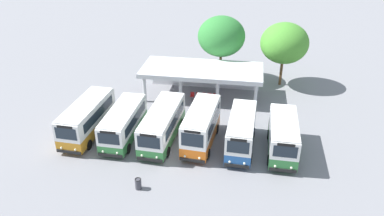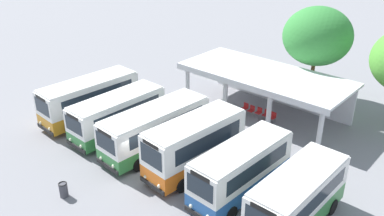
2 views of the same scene
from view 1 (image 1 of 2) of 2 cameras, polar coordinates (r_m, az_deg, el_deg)
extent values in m
plane|color=gray|center=(32.82, -4.22, -7.13)|extent=(180.00, 180.00, 0.00)
cylinder|color=black|center=(34.48, -15.31, -5.37)|extent=(0.27, 0.91, 0.90)
cylinder|color=black|center=(35.50, -18.57, -4.86)|extent=(0.27, 0.91, 0.90)
cylinder|color=black|center=(38.08, -12.25, -1.60)|extent=(0.27, 0.91, 0.90)
cylinder|color=black|center=(39.00, -15.28, -1.23)|extent=(0.27, 0.91, 0.90)
cube|color=orange|center=(36.49, -15.38, -2.57)|extent=(2.73, 7.74, 1.03)
cube|color=silver|center=(35.85, -15.65, -0.72)|extent=(2.73, 7.74, 1.67)
cube|color=silver|center=(35.45, -15.83, 0.55)|extent=(2.65, 7.50, 0.12)
cube|color=black|center=(33.88, -18.12, -6.32)|extent=(2.24, 0.21, 0.28)
cube|color=#1E2833|center=(32.99, -18.54, -3.73)|extent=(1.93, 0.15, 1.08)
cube|color=black|center=(32.66, -18.71, -2.74)|extent=(1.41, 0.12, 0.24)
cube|color=#1E2833|center=(35.41, -13.91, -0.76)|extent=(0.35, 6.10, 0.92)
cube|color=#1E2833|center=(36.43, -17.23, -0.38)|extent=(0.35, 6.10, 0.92)
sphere|color=#EAEACC|center=(33.43, -17.22, -6.04)|extent=(0.20, 0.20, 0.20)
sphere|color=#EAEACC|center=(34.03, -19.14, -5.72)|extent=(0.20, 0.20, 0.20)
cylinder|color=black|center=(33.27, -9.63, -6.02)|extent=(0.24, 0.90, 0.90)
cylinder|color=black|center=(34.00, -13.09, -5.58)|extent=(0.24, 0.90, 0.90)
cylinder|color=black|center=(36.79, -7.42, -2.27)|extent=(0.24, 0.90, 0.90)
cylinder|color=black|center=(37.45, -10.59, -1.95)|extent=(0.24, 0.90, 0.90)
cube|color=#337F3D|center=(35.14, -10.19, -3.33)|extent=(2.40, 7.15, 0.91)
cube|color=white|center=(34.52, -10.36, -1.57)|extent=(2.40, 7.15, 1.58)
cube|color=white|center=(34.11, -10.48, -0.32)|extent=(2.33, 6.94, 0.12)
cube|color=black|center=(32.53, -12.24, -7.01)|extent=(2.16, 0.14, 0.28)
cube|color=#1E2833|center=(31.69, -12.50, -4.58)|extent=(1.86, 0.08, 1.03)
cube|color=black|center=(31.37, -12.62, -3.63)|extent=(1.36, 0.08, 0.24)
cube|color=#1E2833|center=(34.22, -8.54, -1.59)|extent=(0.15, 5.69, 0.87)
cube|color=#1E2833|center=(34.96, -12.05, -1.24)|extent=(0.15, 5.69, 0.87)
sphere|color=#EAEACC|center=(32.15, -11.25, -6.69)|extent=(0.20, 0.20, 0.20)
sphere|color=#EAEACC|center=(32.59, -13.31, -6.41)|extent=(0.20, 0.20, 0.20)
cylinder|color=black|center=(32.45, -3.71, -6.60)|extent=(0.27, 0.91, 0.90)
cylinder|color=black|center=(33.05, -7.48, -6.09)|extent=(0.27, 0.91, 0.90)
cylinder|color=black|center=(36.42, -1.65, -2.35)|extent=(0.27, 0.91, 0.90)
cylinder|color=black|center=(36.96, -5.03, -1.97)|extent=(0.27, 0.91, 0.90)
cube|color=#337F3D|center=(34.47, -4.44, -3.58)|extent=(2.76, 7.98, 0.92)
cube|color=white|center=(33.81, -4.52, -1.73)|extent=(2.76, 7.98, 1.64)
cube|color=white|center=(33.39, -4.58, -0.42)|extent=(2.67, 7.74, 0.12)
cube|color=black|center=(31.51, -6.45, -7.75)|extent=(2.23, 0.22, 0.28)
cube|color=#1E2833|center=(30.62, -6.58, -5.19)|extent=(1.92, 0.15, 1.07)
cube|color=black|center=(30.27, -6.65, -4.16)|extent=(1.41, 0.12, 0.24)
cube|color=#1E2833|center=(33.59, -2.57, -1.78)|extent=(0.38, 6.28, 0.90)
cube|color=#1E2833|center=(34.19, -6.34, -1.37)|extent=(0.38, 6.28, 0.90)
sphere|color=#EAEACC|center=(31.17, -5.34, -7.44)|extent=(0.20, 0.20, 0.20)
sphere|color=#EAEACC|center=(31.53, -7.59, -7.12)|extent=(0.20, 0.20, 0.20)
cylinder|color=black|center=(32.14, 2.44, -6.94)|extent=(0.29, 0.91, 0.90)
cylinder|color=black|center=(32.53, -1.27, -6.44)|extent=(0.29, 0.91, 0.90)
cylinder|color=black|center=(35.60, 3.78, -3.18)|extent=(0.29, 0.91, 0.90)
cylinder|color=black|center=(35.96, 0.43, -2.77)|extent=(0.29, 0.91, 0.90)
cube|color=orange|center=(33.76, 1.38, -4.06)|extent=(2.75, 6.91, 1.10)
cube|color=white|center=(33.00, 1.41, -1.87)|extent=(2.75, 6.91, 1.87)
cube|color=white|center=(32.52, 1.43, -0.35)|extent=(2.67, 6.70, 0.12)
cube|color=black|center=(31.23, 0.02, -7.91)|extent=(2.13, 0.26, 0.28)
cube|color=#1E2833|center=(30.17, 0.04, -4.88)|extent=(1.83, 0.19, 1.22)
cube|color=black|center=(29.77, 0.04, -3.64)|extent=(1.34, 0.15, 0.24)
cube|color=#1E2833|center=(32.88, 3.34, -1.94)|extent=(0.46, 5.39, 1.03)
cube|color=#1E2833|center=(33.28, -0.41, -1.49)|extent=(0.46, 5.39, 1.03)
sphere|color=#EAEACC|center=(30.95, 1.14, -7.59)|extent=(0.20, 0.20, 0.20)
sphere|color=#EAEACC|center=(31.18, -1.08, -7.28)|extent=(0.20, 0.20, 0.20)
cylinder|color=black|center=(31.92, 8.85, -7.57)|extent=(0.26, 0.91, 0.90)
cylinder|color=black|center=(32.01, 5.17, -7.21)|extent=(0.26, 0.91, 0.90)
cylinder|color=black|center=(35.45, 9.28, -3.67)|extent=(0.26, 0.91, 0.90)
cylinder|color=black|center=(35.53, 5.99, -3.36)|extent=(0.26, 0.91, 0.90)
cube|color=#23569E|center=(33.45, 7.38, -4.72)|extent=(2.41, 6.87, 1.01)
cube|color=silver|center=(32.76, 7.52, -2.75)|extent=(2.41, 6.87, 1.66)
cube|color=silver|center=(32.31, 7.62, -1.40)|extent=(2.34, 6.66, 0.12)
cube|color=black|center=(30.84, 6.78, -8.68)|extent=(2.04, 0.18, 0.28)
cube|color=#1E2833|center=(29.87, 6.98, -5.92)|extent=(1.76, 0.12, 1.08)
cube|color=black|center=(29.51, 7.05, -4.86)|extent=(1.29, 0.10, 0.24)
cube|color=#1E2833|center=(32.79, 9.39, -2.77)|extent=(0.26, 5.43, 0.91)
cube|color=#1E2833|center=(32.88, 5.70, -2.41)|extent=(0.26, 5.43, 0.91)
sphere|color=#EAEACC|center=(30.64, 7.93, -8.31)|extent=(0.20, 0.20, 0.20)
sphere|color=#EAEACC|center=(30.69, 5.71, -8.09)|extent=(0.20, 0.20, 0.20)
cylinder|color=black|center=(32.20, 15.40, -8.01)|extent=(0.23, 0.90, 0.90)
cylinder|color=black|center=(32.00, 11.52, -7.74)|extent=(0.23, 0.90, 0.90)
cylinder|color=black|center=(35.56, 15.00, -4.23)|extent=(0.23, 0.90, 0.90)
cylinder|color=black|center=(35.38, 11.51, -3.96)|extent=(0.23, 0.90, 0.90)
cube|color=#337F3D|center=(33.51, 13.44, -5.25)|extent=(2.37, 6.56, 1.03)
cube|color=white|center=(32.83, 13.69, -3.35)|extent=(2.37, 6.56, 1.57)
cube|color=white|center=(32.41, 13.85, -2.07)|extent=(2.30, 6.36, 0.12)
cube|color=black|center=(31.01, 13.56, -9.13)|extent=(2.15, 0.13, 0.28)
cube|color=#1E2833|center=(30.06, 13.92, -6.44)|extent=(1.86, 0.08, 1.02)
cube|color=black|center=(29.72, 14.05, -5.46)|extent=(1.36, 0.07, 0.24)
cube|color=#1E2833|center=(33.01, 15.63, -3.33)|extent=(0.12, 5.22, 0.87)
cube|color=#1E2833|center=(32.81, 11.74, -3.03)|extent=(0.12, 5.22, 0.87)
sphere|color=#EAEACC|center=(30.90, 14.78, -8.74)|extent=(0.20, 0.20, 0.20)
sphere|color=#EAEACC|center=(30.79, 12.46, -8.58)|extent=(0.20, 0.20, 0.20)
cylinder|color=silver|center=(41.16, -7.19, 2.99)|extent=(0.36, 0.36, 3.20)
cylinder|color=silver|center=(40.28, -1.75, 2.63)|extent=(0.36, 0.36, 3.20)
cylinder|color=silver|center=(39.78, 3.87, 2.23)|extent=(0.36, 0.36, 3.20)
cylinder|color=silver|center=(39.67, 9.57, 1.81)|extent=(0.36, 0.36, 3.20)
cube|color=silver|center=(44.38, 1.95, 5.10)|extent=(12.69, 0.20, 3.20)
cube|color=silver|center=(41.41, 1.53, 5.93)|extent=(13.19, 5.76, 0.20)
cube|color=silver|center=(38.92, 0.95, 4.06)|extent=(13.19, 0.10, 0.28)
cylinder|color=slate|center=(41.61, 0.22, 1.40)|extent=(0.03, 0.03, 0.44)
cylinder|color=slate|center=(41.67, -0.26, 1.44)|extent=(0.03, 0.03, 0.44)
cylinder|color=slate|center=(41.91, 0.31, 1.61)|extent=(0.03, 0.03, 0.44)
cylinder|color=slate|center=(41.98, -0.17, 1.65)|extent=(0.03, 0.03, 0.44)
cube|color=#B21E1E|center=(41.68, 0.02, 1.82)|extent=(0.45, 0.45, 0.04)
cube|color=#B21E1E|center=(41.77, 0.08, 2.18)|extent=(0.44, 0.05, 0.40)
cylinder|color=slate|center=(41.48, 1.06, 1.30)|extent=(0.03, 0.03, 0.44)
cylinder|color=slate|center=(41.53, 0.58, 1.34)|extent=(0.03, 0.03, 0.44)
cylinder|color=slate|center=(41.79, 1.15, 1.51)|extent=(0.03, 0.03, 0.44)
cylinder|color=slate|center=(41.84, 0.67, 1.55)|extent=(0.03, 0.03, 0.44)
cube|color=#B21E1E|center=(41.55, 0.87, 1.72)|extent=(0.45, 0.45, 0.04)
cube|color=#B21E1E|center=(41.64, 0.92, 2.09)|extent=(0.44, 0.05, 0.40)
cylinder|color=slate|center=(41.47, 1.94, 1.29)|extent=(0.03, 0.03, 0.44)
cylinder|color=slate|center=(41.52, 1.46, 1.33)|extent=(0.03, 0.03, 0.44)
cylinder|color=slate|center=(41.79, 2.02, 1.50)|extent=(0.03, 0.03, 0.44)
cylinder|color=slate|center=(41.84, 1.54, 1.54)|extent=(0.03, 0.03, 0.44)
cube|color=#B21E1E|center=(41.55, 1.74, 1.71)|extent=(0.45, 0.45, 0.04)
cube|color=#B21E1E|center=(41.64, 1.79, 2.08)|extent=(0.44, 0.05, 0.40)
cylinder|color=slate|center=(41.45, 2.81, 1.25)|extent=(0.03, 0.03, 0.44)
cylinder|color=slate|center=(41.49, 2.33, 1.29)|extent=(0.03, 0.03, 0.44)
cylinder|color=slate|center=(41.76, 2.88, 1.46)|extent=(0.03, 0.03, 0.44)
cylinder|color=slate|center=(41.80, 2.40, 1.50)|extent=(0.03, 0.03, 0.44)
cube|color=#B21E1E|center=(41.52, 2.61, 1.67)|extent=(0.45, 0.45, 0.04)
cube|color=#B21E1E|center=(41.61, 2.66, 2.04)|extent=(0.44, 0.05, 0.40)
cylinder|color=slate|center=(41.36, 3.67, 1.16)|extent=(0.03, 0.03, 0.44)
cylinder|color=slate|center=(41.40, 3.19, 1.21)|extent=(0.03, 0.03, 0.44)
cylinder|color=slate|center=(41.67, 3.73, 1.38)|extent=(0.03, 0.03, 0.44)
cylinder|color=slate|center=(41.71, 3.26, 1.42)|extent=(0.03, 0.03, 0.44)
cube|color=#B21E1E|center=(41.43, 3.47, 1.59)|extent=(0.45, 0.45, 0.04)
cube|color=#B21E1E|center=(41.52, 3.52, 1.96)|extent=(0.44, 0.05, 0.40)
cylinder|color=brown|center=(46.51, 4.30, 6.28)|extent=(0.32, 0.32, 3.42)
ellipsoid|color=#338438|center=(45.25, 4.47, 10.76)|extent=(5.58, 5.58, 4.74)
cylinder|color=brown|center=(46.23, 13.29, 5.26)|extent=(0.32, 0.32, 3.12)
ellipsoid|color=#4C9933|center=(45.01, 13.80, 9.51)|extent=(5.50, 5.50, 4.67)
cylinder|color=#3F3F47|center=(29.28, -8.13, -11.31)|extent=(0.48, 0.48, 0.85)
torus|color=black|center=(29.01, -8.19, -10.63)|extent=(0.49, 0.49, 0.06)
camera|label=2|loc=(16.51, 46.95, 4.28)|focal=38.15mm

